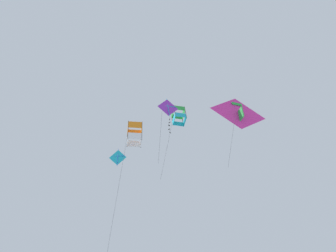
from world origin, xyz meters
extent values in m
pyramid|color=#DB2D93|center=(-0.96, 5.27, 28.61)|extent=(2.94, 2.84, 2.25)
cube|color=green|center=(-0.79, 5.45, 28.37)|extent=(0.77, 0.80, 1.18)
cube|color=green|center=(-1.08, 5.15, 29.57)|extent=(0.72, 0.69, 0.24)
cylinder|color=#47474C|center=(-0.21, 4.74, 25.80)|extent=(1.36, 1.25, 3.38)
cube|color=green|center=(-1.54, -0.16, 30.79)|extent=(0.81, 0.91, 0.50)
cube|color=green|center=(-2.24, -0.75, 30.42)|extent=(0.81, 0.91, 0.50)
cube|color=green|center=(-2.21, -0.08, 30.61)|extent=(0.88, 0.74, 0.86)
cube|color=green|center=(-1.57, -0.83, 30.61)|extent=(0.88, 0.74, 0.86)
cube|color=#1EB2C6|center=(-1.25, 0.08, 29.88)|extent=(0.81, 0.91, 0.50)
cube|color=#1EB2C6|center=(-1.95, -0.51, 29.51)|extent=(0.81, 0.91, 0.50)
cube|color=#1EB2C6|center=(-1.92, 0.16, 29.69)|extent=(0.88, 0.74, 0.86)
cube|color=#1EB2C6|center=(-1.29, -0.59, 29.69)|extent=(0.88, 0.74, 0.86)
cylinder|color=#332D28|center=(-1.71, 0.34, 30.34)|extent=(0.52, 0.44, 1.48)
cylinder|color=#332D28|center=(-1.08, -0.42, 30.34)|extent=(0.52, 0.44, 1.48)
cylinder|color=#332D28|center=(-2.41, -0.25, 29.96)|extent=(0.52, 0.44, 1.48)
cylinder|color=#332D28|center=(-1.78, -1.01, 29.96)|extent=(0.52, 0.44, 1.48)
cylinder|color=#47474C|center=(-0.55, -0.86, 26.85)|extent=(1.43, 1.97, 5.20)
cube|color=purple|center=(4.62, 1.67, 27.08)|extent=(1.10, 1.13, 1.52)
cylinder|color=#1EB2C6|center=(4.64, 1.69, 27.09)|extent=(0.33, 0.45, 1.72)
cylinder|color=#1EB2C6|center=(4.62, 1.66, 27.22)|extent=(0.82, 0.99, 0.04)
cylinder|color=#47474C|center=(4.78, 1.88, 26.10)|extent=(0.02, 0.04, 0.26)
cube|color=black|center=(4.80, 1.88, 25.97)|extent=(0.14, 0.13, 0.06)
cylinder|color=#47474C|center=(4.81, 1.89, 25.84)|extent=(0.02, 0.04, 0.26)
cube|color=black|center=(4.83, 1.89, 25.72)|extent=(0.08, 0.16, 0.06)
cylinder|color=#47474C|center=(4.85, 1.89, 25.59)|extent=(0.02, 0.05, 0.26)
cube|color=black|center=(4.87, 1.88, 25.46)|extent=(0.17, 0.07, 0.06)
cylinder|color=#47474C|center=(4.83, 1.86, 25.33)|extent=(0.06, 0.10, 0.26)
cube|color=black|center=(4.78, 1.83, 25.21)|extent=(0.06, 0.17, 0.06)
cylinder|color=#47474C|center=(4.76, 1.87, 25.08)|extent=(0.08, 0.05, 0.26)
cube|color=black|center=(4.75, 1.90, 24.95)|extent=(0.17, 0.04, 0.06)
cylinder|color=#47474C|center=(5.16, 1.34, 24.54)|extent=(1.08, 0.81, 3.39)
cube|color=orange|center=(5.11, -0.71, 26.00)|extent=(0.63, 0.89, 0.52)
cube|color=orange|center=(4.30, -1.23, 25.86)|extent=(0.63, 0.89, 0.52)
cube|color=orange|center=(4.44, -0.56, 25.93)|extent=(0.90, 0.60, 0.66)
cube|color=orange|center=(4.97, -1.38, 25.93)|extent=(0.90, 0.60, 0.66)
cube|color=white|center=(5.24, -0.63, 25.03)|extent=(0.63, 0.89, 0.52)
cube|color=white|center=(4.42, -1.16, 24.88)|extent=(0.63, 0.89, 0.52)
cube|color=white|center=(4.56, -0.48, 24.95)|extent=(0.90, 0.60, 0.66)
cube|color=white|center=(5.09, -1.31, 24.95)|extent=(0.90, 0.60, 0.66)
cylinder|color=#332D28|center=(4.91, -0.25, 25.51)|extent=(0.25, 0.18, 1.57)
cylinder|color=#332D28|center=(5.44, -1.08, 25.51)|extent=(0.25, 0.18, 1.57)
cylinder|color=#332D28|center=(4.09, -0.78, 25.37)|extent=(0.25, 0.18, 1.57)
cylinder|color=#332D28|center=(4.62, -1.61, 25.37)|extent=(0.25, 0.18, 1.57)
cylinder|color=#47474C|center=(5.85, -1.46, 20.37)|extent=(1.20, 2.00, 8.65)
cube|color=#1EB2C6|center=(0.75, -4.80, 26.00)|extent=(0.52, 1.38, 1.45)
cylinder|color=blue|center=(0.78, -4.79, 26.01)|extent=(0.30, 0.17, 1.66)
cylinder|color=blue|center=(0.76, -4.80, 26.13)|extent=(0.37, 1.13, 0.03)
camera|label=1|loc=(30.27, 13.99, 10.27)|focal=49.24mm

